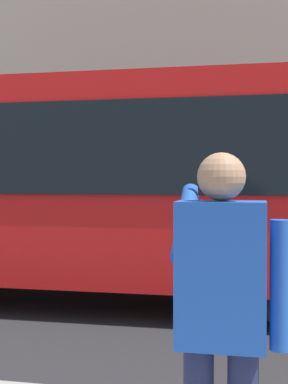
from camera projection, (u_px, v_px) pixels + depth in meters
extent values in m
plane|color=#232326|center=(166.00, 303.00, 7.46)|extent=(60.00, 60.00, 0.00)
cube|color=#A89E8E|center=(208.00, 16.00, 13.98)|extent=(28.00, 0.80, 12.00)
cube|color=red|center=(77.00, 181.00, 7.60)|extent=(9.00, 2.50, 2.60)
cube|color=black|center=(43.00, 148.00, 6.36)|extent=(7.60, 0.06, 1.10)
cube|color=#1E4CAD|center=(221.00, 274.00, 2.41)|extent=(0.40, 0.24, 0.66)
sphere|color=#A87A5B|center=(221.00, 177.00, 2.40)|extent=(0.22, 0.22, 0.22)
cylinder|color=#1E4CAD|center=(280.00, 285.00, 2.36)|extent=(0.09, 0.09, 0.58)
cylinder|color=#1E4CAD|center=(186.00, 222.00, 2.60)|extent=(0.09, 0.48, 0.37)
cube|color=black|center=(205.00, 181.00, 2.72)|extent=(0.07, 0.01, 0.14)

